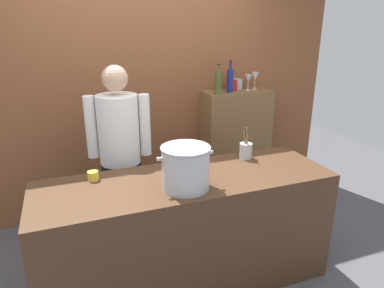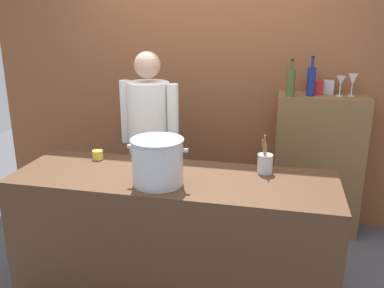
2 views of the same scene
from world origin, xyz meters
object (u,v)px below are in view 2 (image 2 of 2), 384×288
at_px(utensil_crock, 265,163).
at_px(spice_tin_silver, 328,87).
at_px(spice_tin_red, 318,88).
at_px(chef, 150,137).
at_px(wine_bottle_olive, 291,82).
at_px(wine_glass_wide, 341,81).
at_px(butter_jar, 98,155).
at_px(wine_bottle_cobalt, 311,81).
at_px(stockpot_large, 158,162).
at_px(wine_glass_tall, 353,80).

distance_m(utensil_crock, spice_tin_silver, 1.23).
bearing_deg(utensil_crock, spice_tin_red, 69.78).
relative_size(chef, wine_bottle_olive, 5.34).
bearing_deg(chef, utensil_crock, 167.49).
xyz_separation_m(wine_glass_wide, spice_tin_red, (-0.18, 0.03, -0.07)).
bearing_deg(wine_glass_wide, spice_tin_red, 169.19).
relative_size(butter_jar, wine_bottle_cobalt, 0.24).
xyz_separation_m(chef, utensil_crock, (0.96, -0.44, 0.01)).
xyz_separation_m(utensil_crock, wine_bottle_olive, (0.14, 0.88, 0.42)).
relative_size(wine_bottle_olive, wine_bottle_cobalt, 0.93).
bearing_deg(wine_glass_wide, wine_bottle_olive, -165.25).
xyz_separation_m(stockpot_large, spice_tin_silver, (1.12, 1.42, 0.28)).
xyz_separation_m(stockpot_large, butter_jar, (-0.58, 0.35, -0.12)).
height_order(utensil_crock, spice_tin_red, spice_tin_red).
distance_m(chef, spice_tin_silver, 1.61).
relative_size(utensil_crock, wine_bottle_cobalt, 0.81).
bearing_deg(wine_bottle_olive, spice_tin_silver, 32.16).
relative_size(butter_jar, wine_bottle_olive, 0.25).
relative_size(chef, butter_jar, 20.99).
height_order(butter_jar, wine_glass_wide, wine_glass_wide).
distance_m(butter_jar, wine_bottle_olive, 1.69).
relative_size(stockpot_large, spice_tin_red, 3.37).
height_order(chef, wine_bottle_cobalt, chef).
bearing_deg(butter_jar, wine_bottle_olive, 32.30).
bearing_deg(utensil_crock, wine_glass_tall, 57.16).
relative_size(utensil_crock, wine_bottle_olive, 0.87).
bearing_deg(spice_tin_red, spice_tin_silver, 33.91).
xyz_separation_m(wine_bottle_olive, spice_tin_silver, (0.32, 0.20, -0.06)).
relative_size(stockpot_large, wine_glass_tall, 2.08).
xyz_separation_m(chef, spice_tin_silver, (1.43, 0.64, 0.36)).
bearing_deg(butter_jar, spice_tin_red, 32.18).
distance_m(chef, spice_tin_red, 1.50).
relative_size(butter_jar, spice_tin_red, 0.68).
distance_m(utensil_crock, wine_glass_tall, 1.28).
bearing_deg(wine_glass_wide, wine_glass_tall, 13.07).
xyz_separation_m(chef, wine_bottle_olive, (1.11, 0.44, 0.43)).
relative_size(wine_glass_wide, wine_glass_tall, 0.90).
height_order(chef, spice_tin_silver, chef).
bearing_deg(wine_bottle_olive, wine_glass_tall, 14.43).
relative_size(wine_glass_tall, spice_tin_silver, 1.63).
height_order(utensil_crock, wine_bottle_cobalt, wine_bottle_cobalt).
bearing_deg(wine_bottle_cobalt, chef, -158.55).
bearing_deg(utensil_crock, wine_bottle_olive, 80.73).
relative_size(chef, spice_tin_silver, 14.29).
height_order(stockpot_large, spice_tin_silver, spice_tin_silver).
bearing_deg(wine_bottle_olive, spice_tin_red, 31.46).
distance_m(utensil_crock, spice_tin_red, 1.14).
height_order(chef, wine_glass_wide, chef).
xyz_separation_m(stockpot_large, utensil_crock, (0.65, 0.34, -0.08)).
xyz_separation_m(spice_tin_red, spice_tin_silver, (0.09, 0.06, -0.00)).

